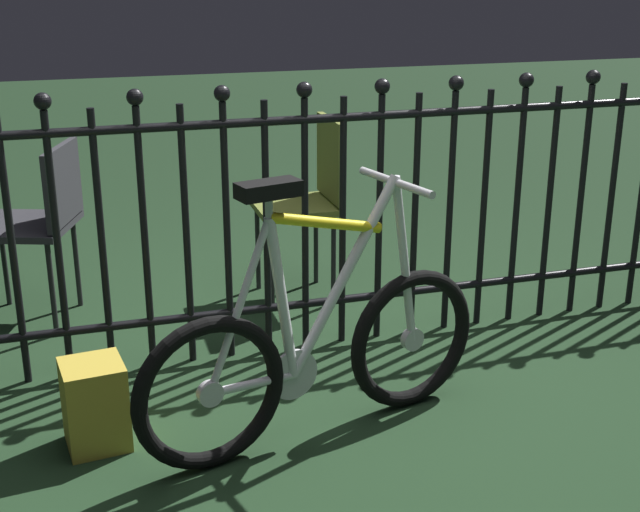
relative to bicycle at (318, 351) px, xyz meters
name	(u,v)px	position (x,y,z in m)	size (l,w,h in m)	color
ground_plane	(359,409)	(0.20, 0.11, -0.32)	(20.00, 20.00, 0.00)	#1A311B
iron_fence	(296,213)	(0.13, 0.71, 0.28)	(4.69, 0.07, 1.17)	black
bicycle	(318,351)	(0.00, 0.00, 0.00)	(1.30, 0.46, 0.93)	black
chair_charcoal	(38,215)	(-0.89, 1.33, 0.19)	(0.55, 0.55, 0.81)	black
chair_olive	(310,191)	(0.35, 1.27, 0.22)	(0.39, 0.38, 0.87)	black
display_crate	(95,405)	(-0.74, 0.15, -0.16)	(0.20, 0.20, 0.30)	#B29933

